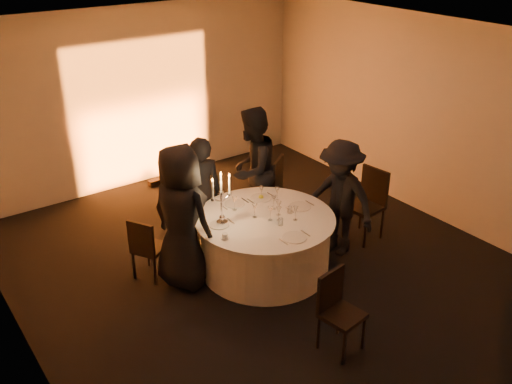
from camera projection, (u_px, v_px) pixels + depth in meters
floor at (265, 268)px, 7.60m from camera, size 7.00×7.00×0.00m
ceiling at (267, 40)px, 6.29m from camera, size 7.00×7.00×0.00m
wall_back at (141, 97)px, 9.50m from camera, size 7.00×0.00×7.00m
wall_left at (10, 238)px, 5.37m from camera, size 0.00×7.00×7.00m
wall_right at (426, 118)px, 8.52m from camera, size 0.00×7.00×7.00m
uplighter_fixture at (156, 182)px, 9.92m from camera, size 0.25×0.12×0.10m
banquet_table at (265, 243)px, 7.44m from camera, size 1.80×1.80×0.77m
chair_left at (147, 246)px, 7.19m from camera, size 0.52×0.51×0.86m
chair_back_left at (191, 198)px, 8.39m from camera, size 0.43×0.43×0.87m
chair_back_right at (270, 185)px, 8.56m from camera, size 0.63×0.63×1.03m
chair_right at (368, 200)px, 8.12m from camera, size 0.50×0.50×1.04m
chair_front at (337, 307)px, 6.03m from camera, size 0.45×0.46×0.91m
guest_left at (181, 218)px, 6.91m from camera, size 0.85×1.06×1.87m
guest_back_left at (201, 193)px, 7.80m from camera, size 0.69×0.56×1.63m
guest_back_right at (252, 170)px, 8.24m from camera, size 1.12×1.03×1.85m
guest_right at (340, 198)px, 7.64m from camera, size 0.82×1.17×1.64m
plate_left at (219, 225)px, 7.08m from camera, size 0.36×0.25×0.01m
plate_back_left at (235, 204)px, 7.59m from camera, size 0.35×0.27×0.01m
plate_back_right at (261, 197)px, 7.74m from camera, size 0.35×0.29×0.08m
plate_right at (300, 206)px, 7.52m from camera, size 0.36×0.29×0.01m
plate_front at (295, 237)px, 6.80m from camera, size 0.36×0.29×0.01m
coffee_cup at (225, 236)px, 6.78m from camera, size 0.11×0.11×0.07m
candelabra at (222, 205)px, 7.03m from camera, size 0.30×0.14×0.71m
wine_glass_a at (279, 211)px, 7.13m from camera, size 0.07×0.07×0.19m
wine_glass_b at (261, 190)px, 7.67m from camera, size 0.07×0.07×0.19m
wine_glass_c at (277, 191)px, 7.64m from camera, size 0.07×0.07×0.19m
wine_glass_d at (255, 208)px, 7.21m from camera, size 0.07×0.07×0.19m
wine_glass_e at (234, 201)px, 7.39m from camera, size 0.07×0.07×0.19m
wine_glass_f at (279, 205)px, 7.26m from camera, size 0.07×0.07×0.19m
wine_glass_g at (274, 199)px, 7.41m from camera, size 0.07×0.07×0.19m
wine_glass_h at (270, 210)px, 7.14m from camera, size 0.07×0.07×0.19m
wine_glass_i at (296, 210)px, 7.14m from camera, size 0.07×0.07×0.19m
tumbler_a at (281, 222)px, 7.07m from camera, size 0.07×0.07×0.09m
tumbler_b at (290, 210)px, 7.35m from camera, size 0.07×0.07×0.09m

